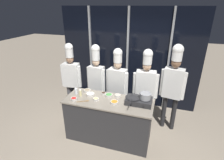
# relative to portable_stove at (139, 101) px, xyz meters

# --- Properties ---
(ground_plane) EXTENTS (24.00, 24.00, 0.00)m
(ground_plane) POSITION_rel_portable_stove_xyz_m (-0.61, -0.08, -0.99)
(ground_plane) COLOR gray
(window_wall_back) EXTENTS (3.84, 0.09, 2.70)m
(window_wall_back) POSITION_rel_portable_stove_xyz_m (-0.61, 1.60, 0.36)
(window_wall_back) COLOR black
(window_wall_back) RESTS_ON ground_plane
(demo_counter) EXTENTS (1.81, 0.70, 0.94)m
(demo_counter) POSITION_rel_portable_stove_xyz_m (-0.61, -0.08, -0.52)
(demo_counter) COLOR #2D2D30
(demo_counter) RESTS_ON ground_plane
(portable_stove) EXTENTS (0.50, 0.35, 0.12)m
(portable_stove) POSITION_rel_portable_stove_xyz_m (0.00, 0.00, 0.00)
(portable_stove) COLOR #28282B
(portable_stove) RESTS_ON demo_counter
(frying_pan) EXTENTS (0.32, 0.55, 0.04)m
(frying_pan) POSITION_rel_portable_stove_xyz_m (-0.12, -0.00, 0.08)
(frying_pan) COLOR #232326
(frying_pan) RESTS_ON portable_stove
(stock_pot) EXTENTS (0.24, 0.21, 0.13)m
(stock_pot) POSITION_rel_portable_stove_xyz_m (0.12, 0.00, 0.13)
(stock_pot) COLOR #93969B
(stock_pot) RESTS_ON portable_stove
(squeeze_bottle_oil) EXTENTS (0.06, 0.06, 0.18)m
(squeeze_bottle_oil) POSITION_rel_portable_stove_xyz_m (-1.24, -0.07, 0.03)
(squeeze_bottle_oil) COLOR beige
(squeeze_bottle_oil) RESTS_ON demo_counter
(squeeze_bottle_clear) EXTENTS (0.06, 0.06, 0.16)m
(squeeze_bottle_clear) POSITION_rel_portable_stove_xyz_m (-1.36, -0.02, 0.02)
(squeeze_bottle_clear) COLOR white
(squeeze_bottle_clear) RESTS_ON demo_counter
(prep_bowl_carrots) EXTENTS (0.16, 0.16, 0.04)m
(prep_bowl_carrots) POSITION_rel_portable_stove_xyz_m (-0.46, -0.14, -0.03)
(prep_bowl_carrots) COLOR silver
(prep_bowl_carrots) RESTS_ON demo_counter
(prep_bowl_bell_pepper) EXTENTS (0.13, 0.13, 0.05)m
(prep_bowl_bell_pepper) POSITION_rel_portable_stove_xyz_m (-1.28, -0.28, -0.03)
(prep_bowl_bell_pepper) COLOR silver
(prep_bowl_bell_pepper) RESTS_ON demo_counter
(prep_bowl_chicken) EXTENTS (0.12, 0.12, 0.05)m
(prep_bowl_chicken) POSITION_rel_portable_stove_xyz_m (-0.47, 0.12, -0.02)
(prep_bowl_chicken) COLOR silver
(prep_bowl_chicken) RESTS_ON demo_counter
(prep_bowl_ginger) EXTENTS (0.12, 0.12, 0.05)m
(prep_bowl_ginger) POSITION_rel_portable_stove_xyz_m (-0.85, -0.14, -0.03)
(prep_bowl_ginger) COLOR silver
(prep_bowl_ginger) RESTS_ON demo_counter
(prep_bowl_soy_glaze) EXTENTS (0.10, 0.10, 0.05)m
(prep_bowl_soy_glaze) POSITION_rel_portable_stove_xyz_m (-0.78, 0.13, -0.03)
(prep_bowl_soy_glaze) COLOR silver
(prep_bowl_soy_glaze) RESTS_ON demo_counter
(prep_bowl_scallions) EXTENTS (0.16, 0.16, 0.05)m
(prep_bowl_scallions) POSITION_rel_portable_stove_xyz_m (-0.65, 0.09, -0.03)
(prep_bowl_scallions) COLOR silver
(prep_bowl_scallions) RESTS_ON demo_counter
(prep_bowl_mushrooms) EXTENTS (0.15, 0.15, 0.05)m
(prep_bowl_mushrooms) POSITION_rel_portable_stove_xyz_m (-1.18, 0.15, -0.03)
(prep_bowl_mushrooms) COLOR silver
(prep_bowl_mushrooms) RESTS_ON demo_counter
(prep_bowl_rice) EXTENTS (0.17, 0.17, 0.05)m
(prep_bowl_rice) POSITION_rel_portable_stove_xyz_m (-1.04, 0.02, -0.03)
(prep_bowl_rice) COLOR silver
(prep_bowl_rice) RESTS_ON demo_counter
(serving_spoon_slotted) EXTENTS (0.23, 0.15, 0.02)m
(serving_spoon_slotted) POSITION_rel_portable_stove_xyz_m (-1.04, -0.25, -0.05)
(serving_spoon_slotted) COLOR olive
(serving_spoon_slotted) RESTS_ON demo_counter
(chef_head) EXTENTS (0.54, 0.25, 1.88)m
(chef_head) POSITION_rel_portable_stove_xyz_m (-1.85, 0.65, 0.09)
(chef_head) COLOR #4C4C51
(chef_head) RESTS_ON ground_plane
(chef_sous) EXTENTS (0.49, 0.24, 1.89)m
(chef_sous) POSITION_rel_portable_stove_xyz_m (-1.17, 0.68, 0.11)
(chef_sous) COLOR #2D3856
(chef_sous) RESTS_ON ground_plane
(chef_line) EXTENTS (0.55, 0.27, 1.85)m
(chef_line) POSITION_rel_portable_stove_xyz_m (-0.62, 0.62, 0.07)
(chef_line) COLOR #4C4C51
(chef_line) RESTS_ON ground_plane
(chef_pastry) EXTENTS (0.56, 0.26, 1.88)m
(chef_pastry) POSITION_rel_portable_stove_xyz_m (0.04, 0.64, 0.09)
(chef_pastry) COLOR #4C4C51
(chef_pastry) RESTS_ON ground_plane
(chef_apprentice) EXTENTS (0.52, 0.28, 2.01)m
(chef_apprentice) POSITION_rel_portable_stove_xyz_m (0.62, 0.68, 0.20)
(chef_apprentice) COLOR #232326
(chef_apprentice) RESTS_ON ground_plane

